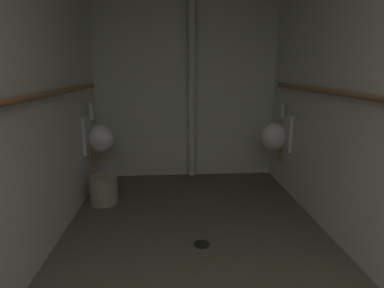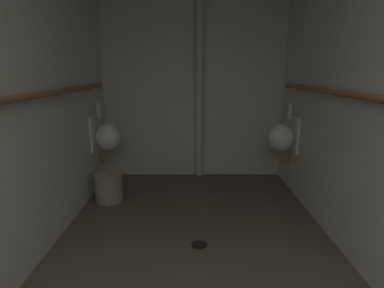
{
  "view_description": "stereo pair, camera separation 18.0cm",
  "coord_description": "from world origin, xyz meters",
  "px_view_note": "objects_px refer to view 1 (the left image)",
  "views": [
    {
      "loc": [
        -0.2,
        0.27,
        1.46
      ],
      "look_at": [
        -0.01,
        3.03,
        0.79
      ],
      "focal_mm": 28.51,
      "sensor_mm": 36.0,
      "label": 1
    },
    {
      "loc": [
        -0.02,
        0.27,
        1.46
      ],
      "look_at": [
        -0.01,
        3.03,
        0.79
      ],
      "focal_mm": 28.51,
      "sensor_mm": 36.0,
      "label": 2
    }
  ],
  "objects_px": {
    "urinal_left_mid": "(99,138)",
    "waste_bin": "(104,189)",
    "floor_drain": "(202,244)",
    "urinal_right_mid": "(275,136)",
    "standpipe_back_wall": "(192,85)"
  },
  "relations": [
    {
      "from": "urinal_left_mid",
      "to": "waste_bin",
      "type": "xyz_separation_m",
      "value": [
        0.09,
        -0.34,
        -0.52
      ]
    },
    {
      "from": "urinal_left_mid",
      "to": "waste_bin",
      "type": "relative_size",
      "value": 2.38
    },
    {
      "from": "standpipe_back_wall",
      "to": "waste_bin",
      "type": "height_order",
      "value": "standpipe_back_wall"
    },
    {
      "from": "floor_drain",
      "to": "waste_bin",
      "type": "bearing_deg",
      "value": 137.6
    },
    {
      "from": "waste_bin",
      "to": "urinal_right_mid",
      "type": "bearing_deg",
      "value": 8.64
    },
    {
      "from": "urinal_left_mid",
      "to": "floor_drain",
      "type": "bearing_deg",
      "value": -48.9
    },
    {
      "from": "urinal_right_mid",
      "to": "urinal_left_mid",
      "type": "bearing_deg",
      "value": 179.07
    },
    {
      "from": "floor_drain",
      "to": "waste_bin",
      "type": "height_order",
      "value": "waste_bin"
    },
    {
      "from": "urinal_right_mid",
      "to": "standpipe_back_wall",
      "type": "xyz_separation_m",
      "value": [
        -1.0,
        0.5,
        0.59
      ]
    },
    {
      "from": "urinal_left_mid",
      "to": "urinal_right_mid",
      "type": "bearing_deg",
      "value": -0.93
    },
    {
      "from": "floor_drain",
      "to": "urinal_left_mid",
      "type": "bearing_deg",
      "value": 131.1
    },
    {
      "from": "urinal_left_mid",
      "to": "waste_bin",
      "type": "bearing_deg",
      "value": -74.68
    },
    {
      "from": "floor_drain",
      "to": "waste_bin",
      "type": "distance_m",
      "value": 1.38
    },
    {
      "from": "urinal_right_mid",
      "to": "waste_bin",
      "type": "relative_size",
      "value": 2.38
    },
    {
      "from": "waste_bin",
      "to": "floor_drain",
      "type": "bearing_deg",
      "value": -42.4
    }
  ]
}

